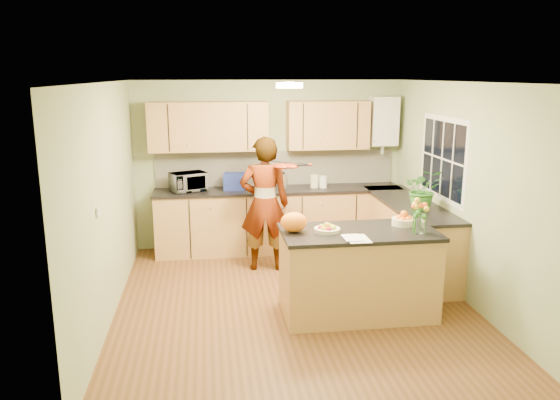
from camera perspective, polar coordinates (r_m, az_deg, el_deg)
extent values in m
plane|color=#553618|center=(6.45, 1.32, -10.60)|extent=(4.50, 4.50, 0.00)
cube|color=white|center=(5.91, 1.44, 12.21)|extent=(4.00, 4.50, 0.02)
cube|color=gray|center=(8.25, -1.11, 3.72)|extent=(4.00, 0.02, 2.50)
cube|color=gray|center=(3.94, 6.63, -6.86)|extent=(4.00, 0.02, 2.50)
cube|color=gray|center=(6.07, -17.59, -0.27)|extent=(0.02, 4.50, 2.50)
cube|color=gray|center=(6.67, 18.60, 0.80)|extent=(0.02, 4.50, 2.50)
cube|color=#A87743|center=(8.14, -0.14, -2.17)|extent=(3.60, 0.60, 0.90)
cube|color=black|center=(8.02, -0.13, 1.05)|extent=(3.64, 0.62, 0.04)
cube|color=#A87743|center=(7.50, 13.25, -3.87)|extent=(0.60, 2.20, 0.90)
cube|color=black|center=(7.37, 13.37, -0.37)|extent=(0.62, 2.24, 0.04)
cube|color=silver|center=(8.25, -0.41, 3.37)|extent=(3.60, 0.02, 0.52)
cube|color=#A87743|center=(7.95, -7.50, 7.62)|extent=(1.70, 0.34, 0.70)
cube|color=#A87743|center=(8.15, 5.01, 7.81)|extent=(1.20, 0.34, 0.70)
cube|color=silver|center=(8.38, 10.74, 8.12)|extent=(0.40, 0.30, 0.72)
cylinder|color=silver|center=(8.42, 10.63, 5.41)|extent=(0.06, 0.06, 0.20)
cube|color=silver|center=(7.15, 16.63, 4.17)|extent=(0.01, 1.30, 1.05)
cube|color=black|center=(7.15, 16.60, 4.17)|extent=(0.01, 1.18, 0.92)
cube|color=silver|center=(5.49, -18.49, -1.19)|extent=(0.02, 0.09, 0.09)
cylinder|color=#FFEABF|center=(6.21, 0.99, 11.89)|extent=(0.30, 0.30, 0.06)
cylinder|color=silver|center=(6.20, 0.99, 12.16)|extent=(0.10, 0.10, 0.02)
cube|color=#A87743|center=(6.05, 8.11, -7.69)|extent=(1.62, 0.81, 0.91)
cube|color=black|center=(5.90, 8.26, -3.37)|extent=(1.66, 0.85, 0.04)
cylinder|color=beige|center=(5.80, 4.94, -3.13)|extent=(0.28, 0.28, 0.04)
cylinder|color=beige|center=(6.19, 12.80, -2.21)|extent=(0.26, 0.26, 0.08)
cylinder|color=silver|center=(5.90, 14.39, -2.42)|extent=(0.10, 0.10, 0.20)
ellipsoid|color=orange|center=(5.76, 1.45, -2.32)|extent=(0.28, 0.24, 0.21)
cube|color=white|center=(5.59, 8.12, -4.01)|extent=(0.22, 0.30, 0.01)
imported|color=tan|center=(7.23, -1.62, -0.43)|extent=(0.70, 0.49, 1.80)
imported|color=silver|center=(7.93, -9.53, 1.88)|extent=(0.58, 0.50, 0.27)
cube|color=navy|center=(7.96, -4.77, 1.96)|extent=(0.33, 0.27, 0.24)
cylinder|color=silver|center=(7.98, 0.24, 1.96)|extent=(0.16, 0.16, 0.22)
sphere|color=black|center=(7.96, 0.24, 3.02)|extent=(0.08, 0.08, 0.08)
cylinder|color=beige|center=(8.10, 3.62, 1.97)|extent=(0.14, 0.14, 0.19)
cylinder|color=silver|center=(8.10, 4.54, 1.91)|extent=(0.12, 0.12, 0.17)
imported|color=#337627|center=(6.95, 14.75, 1.09)|extent=(0.55, 0.50, 0.52)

